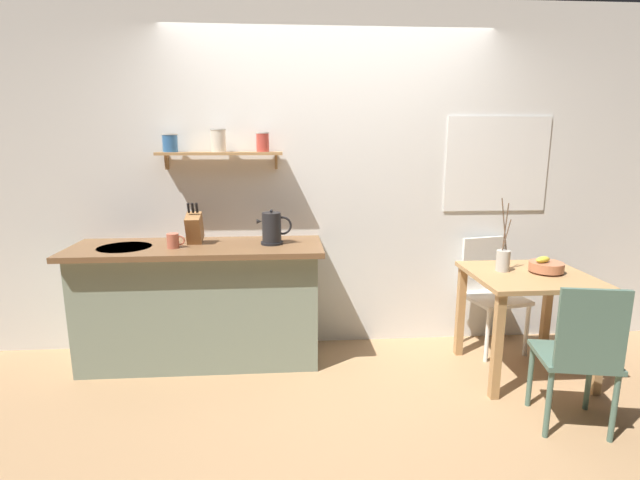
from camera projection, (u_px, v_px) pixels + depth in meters
name	position (u px, v px, depth m)	size (l,w,h in m)	color
ground_plane	(336.00, 375.00, 3.46)	(14.00, 14.00, 0.00)	#A87F56
back_wall	(354.00, 180.00, 3.83)	(6.80, 0.11, 2.70)	white
kitchen_counter	(201.00, 303.00, 3.61)	(1.83, 0.63, 0.91)	gray
wall_shelf	(217.00, 147.00, 3.54)	(0.93, 0.20, 0.30)	tan
dining_table	(528.00, 292.00, 3.38)	(0.80, 0.76, 0.75)	tan
dining_chair_near	(580.00, 351.00, 2.71)	(0.48, 0.47, 0.90)	#4C6B5B
dining_chair_far	(489.00, 288.00, 3.86)	(0.50, 0.50, 0.89)	white
fruit_bowl	(546.00, 266.00, 3.36)	(0.23, 0.23, 0.12)	#BC704C
twig_vase	(503.00, 259.00, 3.40)	(0.10, 0.10, 0.52)	#B7B2A8
electric_kettle	(272.00, 228.00, 3.51)	(0.26, 0.16, 0.26)	black
knife_block	(194.00, 228.00, 3.52)	(0.11, 0.20, 0.31)	#9E6B3D
coffee_mug_by_sink	(173.00, 241.00, 3.40)	(0.13, 0.08, 0.10)	#C6664C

